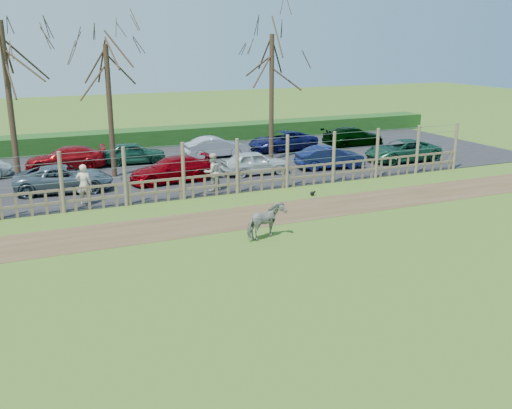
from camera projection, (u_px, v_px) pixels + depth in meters
name	position (u px, v px, depth m)	size (l,w,h in m)	color
ground	(259.00, 262.00, 17.79)	(120.00, 120.00, 0.00)	olive
dirt_strip	(211.00, 222.00, 21.74)	(34.00, 2.80, 0.01)	brown
asphalt	(149.00, 169.00, 30.53)	(44.00, 13.00, 0.04)	#232326
hedge	(123.00, 139.00, 36.54)	(46.00, 2.00, 1.10)	#1E4716
fence	(184.00, 181.00, 24.60)	(30.16, 0.16, 2.50)	brown
tree_left	(5.00, 65.00, 24.71)	(4.80, 4.80, 7.88)	#3D2B1E
tree_mid	(108.00, 79.00, 27.54)	(4.80, 4.80, 6.83)	#3D2B1E
tree_right	(272.00, 67.00, 31.35)	(4.80, 4.80, 7.35)	#3D2B1E
zebra	(266.00, 222.00, 19.73)	(0.67, 1.47, 1.24)	gray
visitor_a	(84.00, 185.00, 23.64)	(0.63, 0.41, 1.72)	beige
visitor_b	(212.00, 172.00, 25.90)	(0.84, 0.65, 1.72)	beige
crow	(313.00, 193.00, 25.38)	(0.26, 0.19, 0.21)	black
car_2	(64.00, 178.00, 25.81)	(1.99, 4.32, 1.20)	slate
car_3	(172.00, 170.00, 27.59)	(1.68, 4.13, 1.20)	#8E0109
car_4	(255.00, 162.00, 29.18)	(1.42, 3.52, 1.20)	silver
car_5	(330.00, 157.00, 30.48)	(1.27, 3.64, 1.20)	#121B4C
car_6	(402.00, 151.00, 32.31)	(1.99, 4.32, 1.20)	#194D34
car_9	(66.00, 158.00, 30.24)	(1.68, 4.13, 1.20)	maroon
car_10	(133.00, 153.00, 31.65)	(1.42, 3.52, 1.20)	#1C4F39
car_11	(216.00, 147.00, 33.41)	(1.27, 3.64, 1.20)	#B3B5C4
car_12	(283.00, 141.00, 35.37)	(1.99, 4.32, 1.20)	#111447
car_13	(353.00, 136.00, 37.04)	(1.68, 4.13, 1.20)	black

